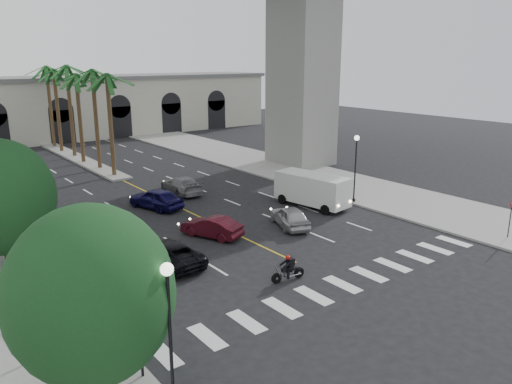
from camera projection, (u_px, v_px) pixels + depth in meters
name	position (u px, v px, depth m)	size (l,w,h in m)	color
ground	(321.00, 274.00, 26.25)	(140.00, 140.00, 0.00)	black
sidewalk_right	(323.00, 179.00, 46.53)	(8.00, 100.00, 0.15)	gray
median	(79.00, 159.00, 55.37)	(2.00, 24.00, 0.20)	gray
pier_building	(34.00, 109.00, 67.31)	(71.00, 10.50, 8.50)	beige
palm_a	(107.00, 79.00, 45.34)	(3.20, 3.20, 10.30)	#47331E
palm_b	(92.00, 75.00, 48.40)	(3.20, 3.20, 10.60)	#47331E
palm_c	(76.00, 79.00, 51.41)	(3.20, 3.20, 10.10)	#47331E
palm_d	(67.00, 70.00, 54.49)	(3.20, 3.20, 10.90)	#47331E
palm_e	(54.00, 74.00, 57.53)	(3.20, 3.20, 10.40)	#47331E
palm_f	(47.00, 71.00, 60.70)	(3.20, 3.20, 10.70)	#47331E
street_tree_near	(91.00, 295.00, 15.28)	(5.20, 5.20, 6.89)	#382616
street_tree_mid	(0.00, 197.00, 25.20)	(5.44, 5.44, 7.21)	#382616
lamp_post_left_near	(170.00, 329.00, 14.89)	(0.40, 0.40, 5.35)	black
lamp_post_left_far	(10.00, 188.00, 31.00)	(0.40, 0.40, 5.35)	black
lamp_post_right	(356.00, 163.00, 38.22)	(0.40, 0.40, 5.35)	black
traffic_signal_near	(139.00, 316.00, 17.06)	(0.25, 0.18, 3.65)	black
traffic_signal_far	(97.00, 276.00, 20.12)	(0.25, 0.18, 3.65)	black
motorcycle_rider	(289.00, 269.00, 25.41)	(1.94, 0.53, 1.40)	black
car_a	(290.00, 217.00, 33.51)	(1.67, 4.15, 1.41)	#A4A3A8
car_b	(212.00, 227.00, 31.60)	(1.41, 4.05, 1.34)	#4B0F1A
car_c	(169.00, 253.00, 27.31)	(2.23, 4.83, 1.34)	black
car_d	(181.00, 185.00, 41.73)	(2.02, 4.96, 1.44)	slate
car_e	(156.00, 198.00, 37.53)	(1.85, 4.59, 1.57)	#110D40
cargo_van	(313.00, 189.00, 37.88)	(3.07, 6.09, 2.48)	silver
do_not_enter_sign	(511.00, 209.00, 30.78)	(0.67, 0.19, 2.77)	black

